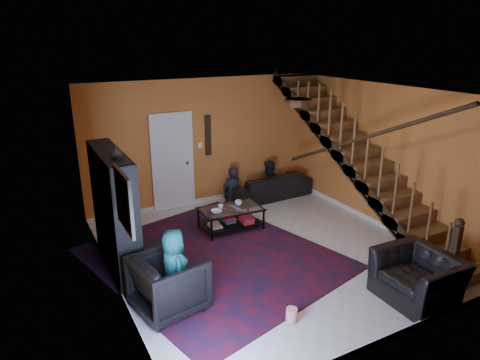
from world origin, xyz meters
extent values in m
plane|color=beige|center=(0.00, 0.00, 0.00)|extent=(5.50, 5.50, 0.00)
plane|color=orange|center=(0.00, 2.75, 1.40)|extent=(5.20, 0.00, 5.20)
plane|color=orange|center=(0.00, -2.75, 1.40)|extent=(5.20, 0.00, 5.20)
plane|color=orange|center=(-2.60, 0.00, 1.40)|extent=(0.00, 5.50, 5.50)
plane|color=orange|center=(2.60, 0.00, 1.40)|extent=(0.00, 5.50, 5.50)
plane|color=white|center=(0.00, 0.00, 2.80)|extent=(5.50, 5.50, 0.00)
cube|color=silver|center=(0.00, 2.74, 0.05)|extent=(5.20, 0.02, 0.10)
cube|color=silver|center=(-2.59, 0.00, 0.05)|extent=(0.02, 5.50, 0.10)
cube|color=orange|center=(2.12, 0.00, 1.32)|extent=(0.95, 4.92, 2.83)
cube|color=black|center=(1.67, 0.00, 1.40)|extent=(0.04, 5.02, 3.02)
cylinder|color=black|center=(1.70, 0.00, 1.85)|extent=(0.07, 4.20, 2.44)
cube|color=black|center=(1.70, -2.40, 0.55)|extent=(0.10, 0.10, 1.10)
cube|color=black|center=(-2.41, 0.60, 1.00)|extent=(0.35, 1.80, 2.00)
cube|color=black|center=(-2.41, 0.60, 0.40)|extent=(0.35, 1.72, 0.03)
cube|color=black|center=(-2.41, 0.60, 1.16)|extent=(0.35, 1.72, 0.03)
cube|color=silver|center=(-0.70, 2.73, 1.02)|extent=(0.82, 0.05, 2.05)
cube|color=maroon|center=(-2.57, -0.90, 1.75)|extent=(0.04, 0.74, 0.74)
cube|color=black|center=(0.15, 2.73, 1.55)|extent=(0.14, 0.03, 0.90)
cylinder|color=#3F2814|center=(0.00, -0.80, 2.74)|extent=(0.40, 0.40, 0.10)
cube|color=#430C16|center=(-0.92, 0.21, 0.01)|extent=(4.33, 4.69, 0.02)
imported|color=black|center=(1.50, 2.30, 0.29)|extent=(2.02, 0.87, 0.58)
imported|color=black|center=(-2.05, -0.82, 0.41)|extent=(1.04, 1.02, 0.82)
imported|color=black|center=(1.18, -2.25, 0.35)|extent=(0.97, 1.10, 0.70)
imported|color=black|center=(0.55, 2.35, 0.21)|extent=(0.51, 0.36, 1.31)
imported|color=black|center=(1.50, 2.35, 0.22)|extent=(0.71, 0.59, 1.33)
imported|color=#19625D|center=(-1.95, -0.78, 0.59)|extent=(0.37, 0.57, 1.17)
cube|color=black|center=(-0.68, 0.79, 0.22)|extent=(0.03, 0.03, 0.44)
cube|color=black|center=(0.45, 0.79, 0.22)|extent=(0.03, 0.03, 0.44)
cube|color=black|center=(-0.68, 1.42, 0.22)|extent=(0.03, 0.03, 0.44)
cube|color=black|center=(0.45, 1.42, 0.22)|extent=(0.03, 0.03, 0.44)
cube|color=black|center=(-0.12, 1.11, 0.12)|extent=(1.15, 0.68, 0.02)
cube|color=silver|center=(-0.12, 1.11, 0.44)|extent=(1.21, 0.75, 0.02)
imported|color=#999999|center=(0.08, 1.17, 0.50)|extent=(0.14, 0.14, 0.10)
imported|color=#999999|center=(-0.32, 1.15, 0.50)|extent=(0.12, 0.12, 0.10)
imported|color=#999999|center=(-0.46, 1.04, 0.48)|extent=(0.24, 0.24, 0.05)
imported|color=#999999|center=(-2.41, 0.10, 2.10)|extent=(0.18, 0.18, 0.19)
cylinder|color=red|center=(-0.71, -1.85, 0.11)|extent=(0.19, 0.19, 0.18)
camera|label=1|loc=(-3.59, -5.78, 3.62)|focal=32.00mm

